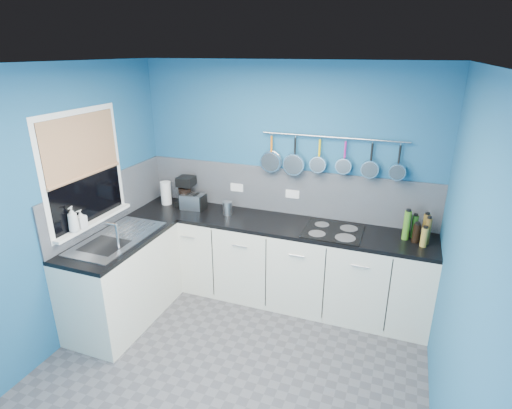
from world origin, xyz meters
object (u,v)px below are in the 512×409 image
Objects in this scene: soap_bottle_a at (73,219)px; coffee_maker at (186,192)px; canister at (227,208)px; toaster at (193,202)px; soap_bottle_b at (81,219)px; paper_towel at (166,193)px; hob at (333,231)px.

soap_bottle_a reaches higher than coffee_maker.
toaster is at bearing 177.53° from canister.
soap_bottle_b is 0.64× the size of paper_towel.
paper_towel reaches higher than canister.
soap_bottle_a is 1.39× the size of soap_bottle_b.
soap_bottle_a is at bearing -121.75° from toaster.
paper_towel is at bearing 81.97° from soap_bottle_a.
soap_bottle_a reaches higher than soap_bottle_b.
coffee_maker reaches higher than soap_bottle_b.
soap_bottle_a is 0.90× the size of paper_towel.
coffee_maker is 0.16m from toaster.
hob is (1.60, -0.08, -0.08)m from toaster.
paper_towel is at bearing 81.31° from soap_bottle_b.
toaster reaches higher than canister.
coffee_maker reaches higher than hob.
coffee_maker is (0.42, 1.17, -0.07)m from soap_bottle_b.
toaster is at bearing 177.10° from hob.
hob is at bearing -3.06° from canister.
soap_bottle_a reaches higher than hob.
soap_bottle_b is at bearing -98.69° from paper_towel.
canister is at bearing -3.58° from paper_towel.
soap_bottle_a reaches higher than canister.
soap_bottle_b reaches higher than toaster.
soap_bottle_a is 1.34m from coffee_maker.
soap_bottle_a is 1.66× the size of canister.
canister is at bearing -10.15° from toaster.
hob is (1.72, -0.14, -0.16)m from coffee_maker.
toaster is 0.43m from canister.
paper_towel is at bearing 167.42° from toaster.
toaster is 0.47× the size of hob.
soap_bottle_a is at bearing -90.00° from soap_bottle_b.
coffee_maker is at bearing 145.34° from toaster.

